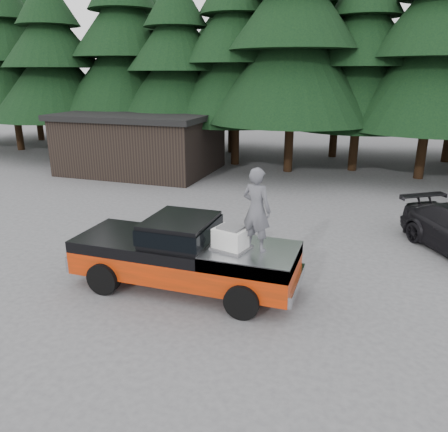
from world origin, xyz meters
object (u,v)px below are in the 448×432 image
(man_on_bed, at_px, (257,210))
(air_compressor, at_px, (231,239))
(pickup_truck, at_px, (185,264))
(utility_building, at_px, (142,142))

(man_on_bed, bearing_deg, air_compressor, 32.17)
(pickup_truck, distance_m, utility_building, 14.98)
(pickup_truck, xyz_separation_m, air_compressor, (1.31, -0.17, 0.93))
(air_compressor, relative_size, man_on_bed, 0.37)
(pickup_truck, height_order, air_compressor, air_compressor)
(man_on_bed, bearing_deg, utility_building, -33.98)
(man_on_bed, distance_m, utility_building, 16.08)
(air_compressor, bearing_deg, utility_building, 140.90)
(pickup_truck, height_order, utility_building, utility_building)
(man_on_bed, relative_size, utility_building, 0.24)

